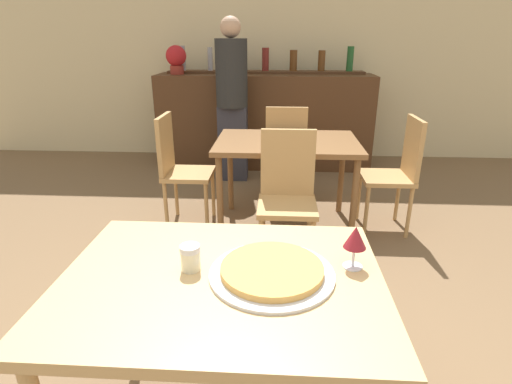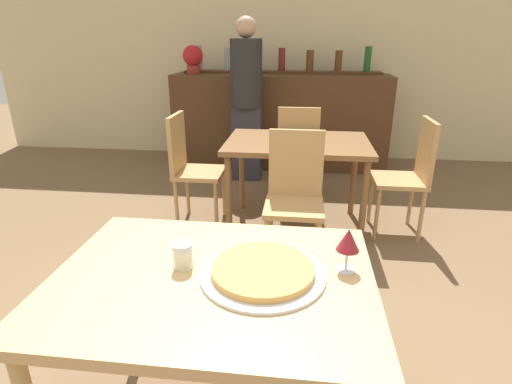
# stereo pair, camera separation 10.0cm
# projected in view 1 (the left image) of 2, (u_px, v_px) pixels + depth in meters

# --- Properties ---
(wall_back) EXTENTS (8.00, 0.05, 2.80)m
(wall_back) POSITION_uv_depth(u_px,v_px,m) (267.00, 49.00, 5.14)
(wall_back) COLOR beige
(wall_back) RESTS_ON ground_plane
(dining_table_near) EXTENTS (1.11, 0.83, 0.77)m
(dining_table_near) POSITION_uv_depth(u_px,v_px,m) (222.00, 297.00, 1.39)
(dining_table_near) COLOR tan
(dining_table_near) RESTS_ON ground_plane
(dining_table_far) EXTENTS (1.14, 0.80, 0.76)m
(dining_table_far) POSITION_uv_depth(u_px,v_px,m) (287.00, 150.00, 3.25)
(dining_table_far) COLOR brown
(dining_table_far) RESTS_ON ground_plane
(bar_counter) EXTENTS (2.60, 0.56, 1.13)m
(bar_counter) POSITION_uv_depth(u_px,v_px,m) (265.00, 121.00, 4.97)
(bar_counter) COLOR #4C2D19
(bar_counter) RESTS_ON ground_plane
(bar_back_shelf) EXTENTS (2.39, 0.24, 0.32)m
(bar_back_shelf) POSITION_uv_depth(u_px,v_px,m) (269.00, 67.00, 4.87)
(bar_back_shelf) COLOR #4C2D19
(bar_back_shelf) RESTS_ON bar_counter
(chair_far_side_front) EXTENTS (0.40, 0.40, 0.95)m
(chair_far_side_front) POSITION_uv_depth(u_px,v_px,m) (287.00, 190.00, 2.77)
(chair_far_side_front) COLOR tan
(chair_far_side_front) RESTS_ON ground_plane
(chair_far_side_back) EXTENTS (0.40, 0.40, 0.95)m
(chair_far_side_back) POSITION_uv_depth(u_px,v_px,m) (286.00, 148.00, 3.82)
(chair_far_side_back) COLOR tan
(chair_far_side_back) RESTS_ON ground_plane
(chair_far_side_left) EXTENTS (0.40, 0.40, 0.95)m
(chair_far_side_left) POSITION_uv_depth(u_px,v_px,m) (178.00, 164.00, 3.35)
(chair_far_side_left) COLOR tan
(chair_far_side_left) RESTS_ON ground_plane
(chair_far_side_right) EXTENTS (0.40, 0.40, 0.95)m
(chair_far_side_right) POSITION_uv_depth(u_px,v_px,m) (398.00, 168.00, 3.25)
(chair_far_side_right) COLOR tan
(chair_far_side_right) RESTS_ON ground_plane
(pizza_tray) EXTENTS (0.43, 0.43, 0.04)m
(pizza_tray) POSITION_uv_depth(u_px,v_px,m) (272.00, 271.00, 1.37)
(pizza_tray) COLOR silver
(pizza_tray) RESTS_ON dining_table_near
(cheese_shaker) EXTENTS (0.07, 0.07, 0.09)m
(cheese_shaker) POSITION_uv_depth(u_px,v_px,m) (190.00, 257.00, 1.39)
(cheese_shaker) COLOR beige
(cheese_shaker) RESTS_ON dining_table_near
(person_standing) EXTENTS (0.34, 0.34, 1.74)m
(person_standing) POSITION_uv_depth(u_px,v_px,m) (232.00, 96.00, 4.31)
(person_standing) COLOR #2D2D38
(person_standing) RESTS_ON ground_plane
(wine_glass) EXTENTS (0.08, 0.08, 0.16)m
(wine_glass) POSITION_uv_depth(u_px,v_px,m) (355.00, 238.00, 1.38)
(wine_glass) COLOR silver
(wine_glass) RESTS_ON dining_table_near
(potted_plant) EXTENTS (0.24, 0.24, 0.33)m
(potted_plant) POSITION_uv_depth(u_px,v_px,m) (176.00, 58.00, 4.71)
(potted_plant) COLOR maroon
(potted_plant) RESTS_ON bar_counter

